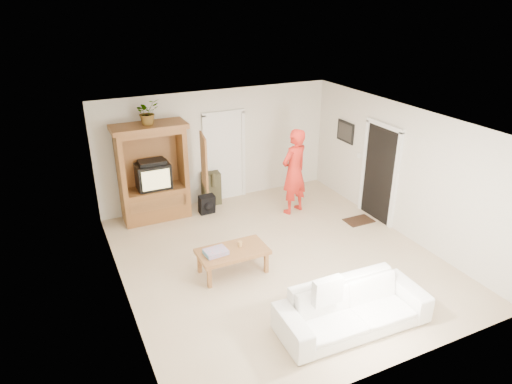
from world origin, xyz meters
TOP-DOWN VIEW (x-y plane):
  - floor at (0.00, 0.00)m, footprint 6.00×6.00m
  - ceiling at (0.00, 0.00)m, footprint 6.00×6.00m
  - wall_back at (0.00, 3.00)m, footprint 5.50×0.00m
  - wall_front at (0.00, -3.00)m, footprint 5.50×0.00m
  - wall_left at (-2.75, 0.00)m, footprint 0.00×6.00m
  - wall_right at (2.75, 0.00)m, footprint 0.00×6.00m
  - armoire at (-1.58, 2.66)m, footprint 1.82×1.14m
  - door_back at (0.15, 2.97)m, footprint 0.85×0.05m
  - doorway_right at (2.73, 0.60)m, footprint 0.05×0.90m
  - framed_picture at (2.73, 1.90)m, footprint 0.03×0.60m
  - doormat at (2.30, 0.60)m, footprint 0.60×0.40m
  - plant at (-1.60, 2.63)m, footprint 0.58×0.54m
  - man at (1.25, 1.64)m, footprint 0.81×0.66m
  - sofa at (0.12, -2.10)m, footprint 2.28×0.96m
  - coffee_table at (-0.92, -0.04)m, footprint 1.21×0.66m
  - towel at (-1.23, -0.04)m, footprint 0.40×0.31m
  - candle at (-0.75, 0.01)m, footprint 0.08×0.08m
  - backpack_black at (-0.54, 2.36)m, footprint 0.35×0.22m
  - backpack_olive at (-0.26, 2.82)m, footprint 0.43×0.33m

SIDE VIEW (x-z plane):
  - floor at x=0.00m, z-range 0.00..0.00m
  - doormat at x=2.30m, z-range 0.00..0.02m
  - backpack_black at x=-0.54m, z-range 0.00..0.42m
  - sofa at x=0.12m, z-range 0.00..0.66m
  - backpack_olive at x=-0.26m, z-range 0.00..0.77m
  - coffee_table at x=-0.92m, z-range 0.17..0.62m
  - towel at x=-1.23m, z-range 0.45..0.53m
  - candle at x=-0.75m, z-range 0.45..0.55m
  - armoire at x=-1.58m, z-range -0.14..1.96m
  - man at x=1.25m, z-range 0.00..1.92m
  - door_back at x=0.15m, z-range 0.00..2.04m
  - doorway_right at x=2.73m, z-range 0.00..2.04m
  - wall_back at x=0.00m, z-range -1.45..4.05m
  - wall_front at x=0.00m, z-range -1.45..4.05m
  - wall_left at x=-2.75m, z-range -1.70..4.30m
  - wall_right at x=2.75m, z-range -1.70..4.30m
  - framed_picture at x=2.73m, z-range 1.36..1.84m
  - plant at x=-1.60m, z-range 2.10..2.61m
  - ceiling at x=0.00m, z-range 2.60..2.60m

